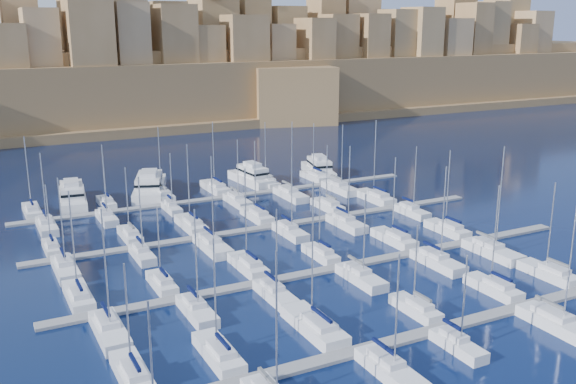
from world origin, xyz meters
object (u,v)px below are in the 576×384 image
sailboat_0 (133,375)px  sailboat_4 (494,287)px  motor_yacht_b (150,185)px  motor_yacht_c (252,176)px  motor_yacht_d (319,168)px  sailboat_2 (315,326)px  motor_yacht_a (72,196)px

sailboat_0 → sailboat_4: size_ratio=0.85×
motor_yacht_b → motor_yacht_c: 22.54m
motor_yacht_b → motor_yacht_d: size_ratio=1.28×
sailboat_4 → motor_yacht_c: bearing=93.4°
sailboat_2 → motor_yacht_c: (22.50, 68.12, 0.93)m
motor_yacht_a → motor_yacht_c: same height
motor_yacht_c → sailboat_4: bearing=-86.6°
sailboat_2 → sailboat_4: bearing=-2.4°
sailboat_2 → motor_yacht_a: bearing=102.8°
sailboat_4 → motor_yacht_c: sailboat_4 is taller
motor_yacht_a → motor_yacht_c: (38.26, -1.00, 0.00)m
sailboat_4 → motor_yacht_d: bearing=79.3°
sailboat_2 → motor_yacht_a: sailboat_2 is taller
sailboat_2 → motor_yacht_b: size_ratio=0.91×
motor_yacht_d → sailboat_4: bearing=-100.7°
sailboat_0 → motor_yacht_b: bearing=73.3°
sailboat_0 → motor_yacht_d: size_ratio=0.81×
sailboat_0 → sailboat_2: size_ratio=0.70×
sailboat_0 → motor_yacht_c: 81.76m
sailboat_0 → motor_yacht_d: 92.34m
sailboat_2 → motor_yacht_c: sailboat_2 is taller
sailboat_0 → motor_yacht_b: 74.39m
sailboat_4 → motor_yacht_b: (-26.54, 71.45, 0.98)m
sailboat_2 → sailboat_4: sailboat_2 is taller
sailboat_2 → motor_yacht_c: bearing=71.7°
sailboat_2 → motor_yacht_d: 79.08m
motor_yacht_c → motor_yacht_a: bearing=178.5°
sailboat_0 → motor_yacht_a: bearing=85.5°
sailboat_2 → motor_yacht_c: size_ratio=1.22×
motor_yacht_a → sailboat_2: bearing=-77.2°
sailboat_4 → motor_yacht_b: bearing=110.4°
sailboat_2 → motor_yacht_a: size_ratio=1.06×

